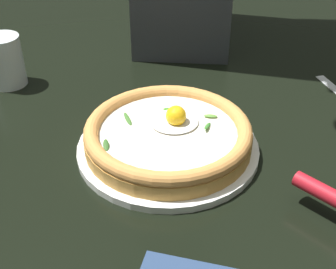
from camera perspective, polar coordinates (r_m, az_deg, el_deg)
ground_plane at (r=0.74m, az=-2.07°, el=-4.05°), size 2.40×2.40×0.03m
pizza_plate at (r=0.74m, az=0.00°, el=-1.65°), size 0.29×0.29×0.01m
pizza at (r=0.73m, az=0.02°, el=0.09°), size 0.27×0.27×0.06m
drinking_glass at (r=0.97m, az=-19.61°, el=8.26°), size 0.07×0.07×0.10m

